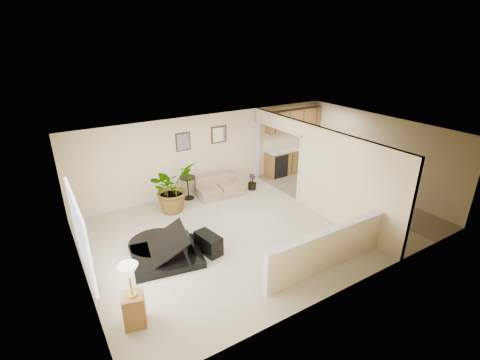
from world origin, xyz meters
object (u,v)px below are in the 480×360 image
loveseat (219,186)px  piano_bench (208,243)px  accent_table (188,185)px  small_plant (252,183)px  piano (161,234)px  palm_plant (172,188)px  lamp_stand (133,300)px

loveseat → piano_bench: bearing=-118.0°
loveseat → accent_table: loveseat is taller
piano_bench → accent_table: (0.79, 2.96, 0.23)m
small_plant → piano_bench: bearing=-139.2°
piano → loveseat: piano is taller
loveseat → palm_plant: palm_plant is taller
piano_bench → accent_table: size_ratio=0.97×
palm_plant → lamp_stand: (-2.22, -3.79, -0.17)m
piano → piano_bench: size_ratio=2.85×
piano_bench → lamp_stand: (-2.12, -1.31, 0.30)m
piano → palm_plant: bearing=73.0°
small_plant → lamp_stand: 6.31m
loveseat → palm_plant: (-1.64, -0.22, 0.40)m
lamp_stand → piano: bearing=56.4°
small_plant → loveseat: bearing=170.4°
piano_bench → palm_plant: 2.53m
piano → accent_table: bearing=65.8°
accent_table → small_plant: size_ratio=1.35×
piano → piano_bench: 1.13m
piano_bench → lamp_stand: 2.51m
loveseat → accent_table: (-0.95, 0.26, 0.16)m
lamp_stand → palm_plant: bearing=59.7°
palm_plant → lamp_stand: size_ratio=1.29×
piano → loveseat: 3.59m
palm_plant → piano: bearing=-117.5°
small_plant → palm_plant: bearing=-179.5°
accent_table → loveseat: bearing=-15.5°
small_plant → lamp_stand: (-5.02, -3.82, 0.31)m
piano → palm_plant: piano is taller
loveseat → palm_plant: 1.70m
accent_table → palm_plant: bearing=-145.2°
loveseat → small_plant: size_ratio=2.73×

